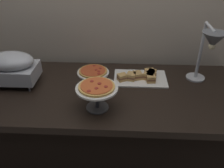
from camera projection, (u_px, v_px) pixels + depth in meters
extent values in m
plane|color=#38332D|center=(108.00, 163.00, 2.16)|extent=(8.00, 8.00, 0.00)
cube|color=#B7A893|center=(111.00, 9.00, 1.96)|extent=(4.40, 0.04, 2.40)
cube|color=black|center=(107.00, 93.00, 1.78)|extent=(1.90, 0.84, 0.05)
cube|color=black|center=(108.00, 133.00, 1.97)|extent=(1.75, 0.74, 0.71)
cylinder|color=#B7BABF|center=(29.00, 88.00, 1.74)|extent=(0.01, 0.01, 0.04)
cylinder|color=#B7BABF|center=(2.00, 74.00, 1.92)|extent=(0.01, 0.01, 0.04)
cylinder|color=#B7BABF|center=(38.00, 75.00, 1.90)|extent=(0.01, 0.01, 0.04)
cube|color=#B7BABF|center=(13.00, 72.00, 1.79)|extent=(0.35, 0.24, 0.10)
ellipsoid|color=#B7BABF|center=(10.00, 61.00, 1.74)|extent=(0.33, 0.22, 0.12)
cylinder|color=#B7BABF|center=(195.00, 77.00, 1.90)|extent=(0.14, 0.14, 0.01)
cylinder|color=#B7BABF|center=(201.00, 51.00, 1.79)|extent=(0.02, 0.02, 0.42)
cylinder|color=#B7BABF|center=(210.00, 27.00, 1.59)|extent=(0.02, 0.19, 0.02)
cone|color=#595B60|center=(213.00, 40.00, 1.54)|extent=(0.15, 0.15, 0.10)
sphere|color=#F9EAB2|center=(212.00, 46.00, 1.56)|extent=(0.04, 0.04, 0.04)
cylinder|color=white|center=(93.00, 72.00, 1.97)|extent=(0.25, 0.25, 0.01)
cylinder|color=#C68E42|center=(93.00, 71.00, 1.96)|extent=(0.22, 0.22, 0.01)
cylinder|color=#B74723|center=(93.00, 70.00, 1.96)|extent=(0.20, 0.20, 0.00)
cylinder|color=maroon|center=(94.00, 65.00, 2.02)|extent=(0.02, 0.02, 0.00)
cylinder|color=maroon|center=(96.00, 70.00, 1.96)|extent=(0.02, 0.02, 0.00)
cylinder|color=maroon|center=(100.00, 68.00, 1.98)|extent=(0.02, 0.02, 0.00)
cylinder|color=maroon|center=(99.00, 74.00, 1.91)|extent=(0.02, 0.02, 0.00)
cylinder|color=maroon|center=(99.00, 71.00, 1.94)|extent=(0.02, 0.02, 0.00)
cylinder|color=#595B60|center=(97.00, 99.00, 1.55)|extent=(0.02, 0.02, 0.14)
cylinder|color=#595B60|center=(97.00, 107.00, 1.58)|extent=(0.14, 0.14, 0.01)
cylinder|color=white|center=(97.00, 88.00, 1.51)|extent=(0.26, 0.26, 0.01)
cylinder|color=gold|center=(97.00, 87.00, 1.50)|extent=(0.22, 0.22, 0.01)
cylinder|color=#C65628|center=(97.00, 86.00, 1.50)|extent=(0.20, 0.20, 0.00)
cylinder|color=maroon|center=(92.00, 81.00, 1.53)|extent=(0.02, 0.02, 0.00)
cylinder|color=maroon|center=(106.00, 87.00, 1.48)|extent=(0.02, 0.02, 0.00)
cylinder|color=maroon|center=(89.00, 91.00, 1.44)|extent=(0.02, 0.02, 0.00)
cylinder|color=maroon|center=(99.00, 84.00, 1.51)|extent=(0.02, 0.02, 0.00)
cylinder|color=maroon|center=(96.00, 88.00, 1.46)|extent=(0.02, 0.02, 0.00)
cube|color=white|center=(140.00, 78.00, 1.89)|extent=(0.40, 0.26, 0.01)
cube|color=tan|center=(131.00, 78.00, 1.87)|extent=(0.08, 0.09, 0.02)
cube|color=brown|center=(131.00, 76.00, 1.86)|extent=(0.08, 0.09, 0.01)
cube|color=tan|center=(131.00, 74.00, 1.85)|extent=(0.08, 0.09, 0.02)
cube|color=tan|center=(149.00, 78.00, 1.87)|extent=(0.09, 0.09, 0.02)
cube|color=brown|center=(149.00, 76.00, 1.86)|extent=(0.09, 0.09, 0.01)
cube|color=tan|center=(149.00, 74.00, 1.85)|extent=(0.09, 0.09, 0.02)
cube|color=tan|center=(137.00, 77.00, 1.88)|extent=(0.08, 0.09, 0.02)
cube|color=brown|center=(138.00, 75.00, 1.87)|extent=(0.08, 0.09, 0.01)
cube|color=tan|center=(138.00, 73.00, 1.86)|extent=(0.08, 0.09, 0.02)
cube|color=tan|center=(151.00, 80.00, 1.84)|extent=(0.07, 0.08, 0.02)
cube|color=brown|center=(151.00, 78.00, 1.83)|extent=(0.07, 0.08, 0.01)
cube|color=tan|center=(151.00, 76.00, 1.82)|extent=(0.07, 0.08, 0.02)
cube|color=tan|center=(150.00, 75.00, 1.91)|extent=(0.09, 0.10, 0.02)
cube|color=brown|center=(150.00, 73.00, 1.90)|extent=(0.09, 0.10, 0.01)
cube|color=tan|center=(150.00, 71.00, 1.89)|extent=(0.09, 0.10, 0.02)
cube|color=tan|center=(151.00, 75.00, 1.90)|extent=(0.08, 0.08, 0.02)
cube|color=brown|center=(152.00, 73.00, 1.90)|extent=(0.08, 0.08, 0.01)
cube|color=tan|center=(152.00, 72.00, 1.89)|extent=(0.08, 0.08, 0.02)
cube|color=tan|center=(122.00, 79.00, 1.85)|extent=(0.08, 0.08, 0.02)
cube|color=brown|center=(122.00, 77.00, 1.85)|extent=(0.08, 0.08, 0.01)
cube|color=tan|center=(122.00, 75.00, 1.84)|extent=(0.08, 0.08, 0.02)
cylinder|color=black|center=(81.00, 86.00, 1.77)|extent=(0.06, 0.06, 0.03)
cylinder|color=maroon|center=(80.00, 84.00, 1.77)|extent=(0.05, 0.05, 0.01)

